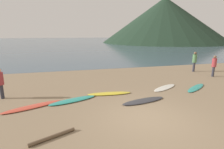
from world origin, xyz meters
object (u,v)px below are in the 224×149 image
at_px(surfboard_5, 196,88).
at_px(person_1, 214,64).
at_px(surfboard_1, 73,100).
at_px(surfboard_3, 144,101).
at_px(surfboard_0, 33,107).
at_px(surfboard_2, 109,93).
at_px(surfboard_4, 165,88).
at_px(person_2, 195,60).
at_px(person_0, 0,81).
at_px(driftwood_log, 53,137).

height_order(surfboard_5, person_1, person_1).
xyz_separation_m(surfboard_1, surfboard_3, (3.43, -0.95, -0.00)).
xyz_separation_m(surfboard_0, surfboard_2, (3.86, 0.87, 0.00)).
distance_m(surfboard_2, surfboard_4, 3.62).
bearing_deg(surfboard_1, surfboard_0, 171.74).
height_order(surfboard_4, person_2, person_2).
distance_m(surfboard_3, person_0, 7.40).
bearing_deg(surfboard_4, surfboard_1, 158.86).
distance_m(surfboard_0, surfboard_5, 9.36).
xyz_separation_m(surfboard_5, person_1, (3.37, 2.28, 0.94)).
height_order(surfboard_1, surfboard_2, surfboard_2).
relative_size(surfboard_2, person_2, 1.40).
distance_m(person_2, driftwood_log, 13.76).
xyz_separation_m(surfboard_1, driftwood_log, (-0.77, -3.15, 0.02)).
bearing_deg(surfboard_2, surfboard_3, -41.45).
xyz_separation_m(surfboard_2, surfboard_4, (3.61, 0.24, -0.01)).
xyz_separation_m(surfboard_1, person_0, (-3.57, 1.28, 0.91)).
bearing_deg(surfboard_2, person_0, 176.95).
bearing_deg(person_1, surfboard_0, 123.58).
bearing_deg(surfboard_0, surfboard_1, -11.75).
bearing_deg(surfboard_3, person_1, 13.70).
bearing_deg(person_0, surfboard_3, 36.56).
xyz_separation_m(surfboard_5, person_0, (-11.06, 1.02, 0.92)).
relative_size(surfboard_4, person_1, 1.33).
relative_size(surfboard_0, surfboard_1, 1.07).
xyz_separation_m(surfboard_3, surfboard_4, (2.19, 1.71, -0.01)).
xyz_separation_m(person_1, person_2, (-0.23, 1.94, 0.05)).
bearing_deg(person_1, surfboard_1, 123.97).
bearing_deg(person_2, surfboard_2, 145.09).
xyz_separation_m(person_0, person_1, (14.42, 1.25, 0.02)).
bearing_deg(surfboard_5, surfboard_2, 144.64).
bearing_deg(person_2, person_1, -142.96).
relative_size(surfboard_2, driftwood_log, 1.59).
xyz_separation_m(surfboard_2, person_0, (-5.58, 0.76, 0.91)).
relative_size(surfboard_2, person_0, 1.51).
distance_m(surfboard_4, person_2, 6.31).
bearing_deg(person_2, surfboard_5, 173.76).
distance_m(surfboard_3, surfboard_5, 4.23).
xyz_separation_m(surfboard_4, surfboard_5, (1.86, -0.50, 0.00)).
relative_size(surfboard_1, surfboard_2, 1.00).
bearing_deg(surfboard_5, driftwood_log, 169.87).
height_order(surfboard_0, person_2, person_2).
distance_m(surfboard_2, person_0, 5.71).
bearing_deg(driftwood_log, surfboard_3, 27.70).
bearing_deg(surfboard_0, person_1, -9.46).
relative_size(surfboard_1, person_1, 1.48).
relative_size(surfboard_3, driftwood_log, 1.56).
height_order(person_0, person_2, person_2).
distance_m(surfboard_3, person_2, 9.07).
height_order(surfboard_3, driftwood_log, driftwood_log).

